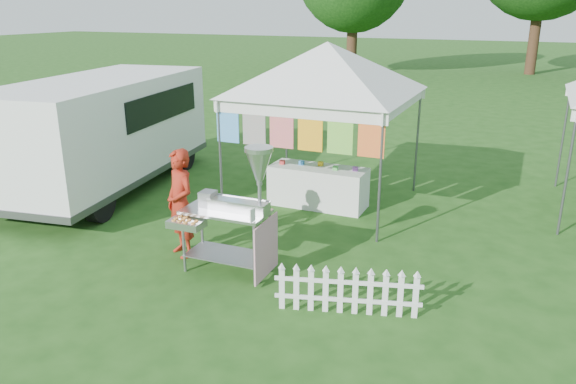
% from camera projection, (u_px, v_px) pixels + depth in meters
% --- Properties ---
extents(ground, '(120.00, 120.00, 0.00)m').
position_uv_depth(ground, '(236.00, 280.00, 7.73)').
color(ground, '#1F4914').
rests_on(ground, ground).
extents(canopy_main, '(4.24, 4.24, 3.45)m').
position_uv_depth(canopy_main, '(328.00, 42.00, 9.82)').
color(canopy_main, '#59595E').
rests_on(canopy_main, ground).
extents(donut_cart, '(1.33, 0.94, 1.85)m').
position_uv_depth(donut_cart, '(238.00, 201.00, 7.60)').
color(donut_cart, gray).
rests_on(donut_cart, ground).
extents(vendor, '(0.71, 0.64, 1.64)m').
position_uv_depth(vendor, '(181.00, 203.00, 8.29)').
color(vendor, '#A12313').
rests_on(vendor, ground).
extents(cargo_van, '(2.93, 5.65, 2.24)m').
position_uv_depth(cargo_van, '(106.00, 129.00, 11.39)').
color(cargo_van, white).
rests_on(cargo_van, ground).
extents(picket_fence, '(1.74, 0.52, 0.56)m').
position_uv_depth(picket_fence, '(348.00, 292.00, 6.82)').
color(picket_fence, white).
rests_on(picket_fence, ground).
extents(display_table, '(1.80, 0.70, 0.75)m').
position_uv_depth(display_table, '(318.00, 187.00, 10.51)').
color(display_table, white).
rests_on(display_table, ground).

